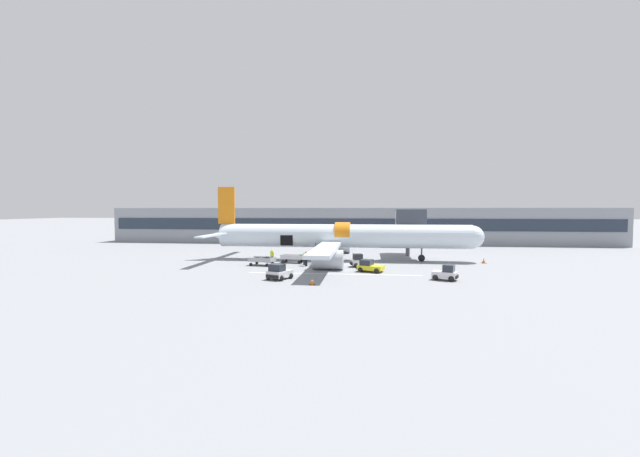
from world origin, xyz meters
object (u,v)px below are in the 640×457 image
(baggage_tug_spare, at_px, (370,266))
(ground_crew_supervisor, at_px, (314,258))
(airplane, at_px, (339,237))
(baggage_tug_mid, at_px, (360,261))
(ground_crew_loader_a, at_px, (314,257))
(ground_crew_loader_b, at_px, (306,259))
(baggage_tug_rear, at_px, (279,273))
(baggage_cart_queued, at_px, (263,261))
(baggage_cart_loading, at_px, (293,259))
(suitcase_on_tarmac_upright, at_px, (283,263))
(baggage_tug_lead, at_px, (446,274))
(ground_crew_helper, at_px, (304,258))
(ground_crew_driver, at_px, (272,256))

(baggage_tug_spare, xyz_separation_m, ground_crew_supervisor, (-6.92, 4.75, 0.31))
(airplane, bearing_deg, baggage_tug_mid, -62.67)
(ground_crew_supervisor, bearing_deg, ground_crew_loader_a, 102.17)
(baggage_tug_mid, height_order, baggage_tug_spare, baggage_tug_mid)
(ground_crew_loader_a, relative_size, ground_crew_loader_b, 0.90)
(baggage_tug_rear, distance_m, baggage_tug_spare, 10.79)
(baggage_tug_mid, distance_m, baggage_cart_queued, 12.15)
(baggage_cart_loading, bearing_deg, ground_crew_loader_a, -9.92)
(airplane, bearing_deg, suitcase_on_tarmac_upright, -138.81)
(baggage_tug_mid, bearing_deg, baggage_tug_rear, -129.76)
(baggage_tug_lead, height_order, ground_crew_loader_a, ground_crew_loader_a)
(baggage_tug_rear, bearing_deg, ground_crew_helper, 85.01)
(baggage_tug_mid, xyz_separation_m, ground_crew_helper, (-7.03, 0.78, 0.17))
(baggage_tug_spare, xyz_separation_m, ground_crew_helper, (-8.16, 4.45, 0.23))
(baggage_tug_lead, bearing_deg, ground_crew_loader_b, 152.69)
(baggage_tug_lead, height_order, baggage_tug_mid, baggage_tug_mid)
(baggage_cart_queued, bearing_deg, baggage_tug_mid, 1.10)
(airplane, distance_m, ground_crew_helper, 6.89)
(baggage_cart_queued, relative_size, ground_crew_helper, 2.61)
(airplane, xyz_separation_m, ground_crew_driver, (-8.54, -3.46, -2.25))
(baggage_tug_mid, relative_size, suitcase_on_tarmac_upright, 3.71)
(ground_crew_loader_b, bearing_deg, ground_crew_helper, 111.99)
(baggage_tug_lead, distance_m, ground_crew_loader_a, 17.74)
(baggage_tug_lead, height_order, baggage_cart_loading, baggage_tug_lead)
(ground_crew_driver, bearing_deg, ground_crew_supervisor, -13.07)
(airplane, height_order, baggage_cart_loading, airplane)
(ground_crew_driver, bearing_deg, baggage_cart_loading, 1.84)
(airplane, relative_size, baggage_tug_spare, 11.64)
(baggage_tug_lead, bearing_deg, ground_crew_helper, 150.45)
(baggage_tug_mid, relative_size, baggage_tug_rear, 0.92)
(baggage_tug_spare, xyz_separation_m, baggage_cart_loading, (-9.88, 6.19, -0.06))
(baggage_tug_rear, distance_m, baggage_cart_loading, 12.08)
(airplane, relative_size, ground_crew_helper, 23.88)
(baggage_cart_queued, distance_m, ground_crew_supervisor, 6.51)
(baggage_cart_loading, height_order, ground_crew_helper, ground_crew_helper)
(baggage_cart_loading, relative_size, ground_crew_driver, 2.25)
(baggage_cart_queued, height_order, ground_crew_loader_b, ground_crew_loader_b)
(baggage_tug_spare, bearing_deg, ground_crew_helper, 151.39)
(ground_crew_driver, bearing_deg, airplane, 22.07)
(baggage_tug_mid, xyz_separation_m, ground_crew_driver, (-11.59, 2.43, 0.26))
(baggage_tug_lead, distance_m, baggage_cart_queued, 22.16)
(baggage_tug_lead, bearing_deg, baggage_cart_queued, 159.28)
(ground_crew_driver, bearing_deg, ground_crew_loader_b, -28.08)
(baggage_tug_spare, relative_size, baggage_cart_queued, 0.79)
(baggage_tug_rear, height_order, ground_crew_loader_a, ground_crew_loader_a)
(ground_crew_supervisor, height_order, ground_crew_helper, ground_crew_supervisor)
(airplane, relative_size, ground_crew_loader_b, 20.95)
(baggage_cart_loading, relative_size, suitcase_on_tarmac_upright, 5.50)
(baggage_tug_spare, height_order, baggage_cart_loading, baggage_tug_spare)
(ground_crew_loader_a, distance_m, ground_crew_helper, 1.63)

